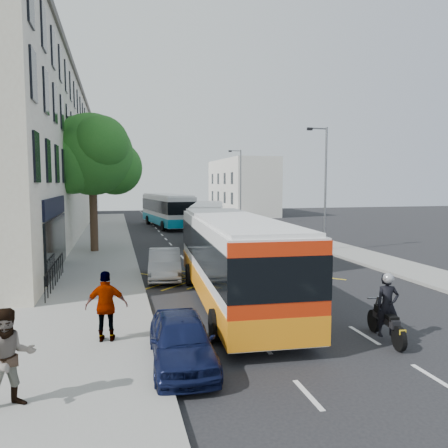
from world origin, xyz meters
TOP-DOWN VIEW (x-y plane):
  - ground at (0.00, 0.00)m, footprint 120.00×120.00m
  - pavement_left at (-8.50, 15.00)m, footprint 5.00×70.00m
  - pavement_right at (7.50, 15.00)m, footprint 3.00×70.00m
  - terrace_main at (-14.00, 24.49)m, footprint 8.30×45.00m
  - terrace_far at (-14.00, 55.00)m, footprint 8.00×20.00m
  - building_right at (11.00, 48.00)m, footprint 6.00×18.00m
  - street_tree at (-8.51, 14.97)m, footprint 6.30×5.70m
  - lamp_near at (6.20, 12.00)m, footprint 1.45×0.15m
  - lamp_far at (6.20, 32.00)m, footprint 1.45×0.15m
  - railings at (-9.70, 5.30)m, footprint 0.08×5.60m
  - bus_near at (-2.87, 1.37)m, footprint 3.43×11.78m
  - bus_mid at (-0.03, 19.50)m, footprint 4.82×10.67m
  - bus_far at (-1.93, 31.16)m, footprint 4.27×12.30m
  - motorbike at (0.35, -3.56)m, footprint 0.76×2.23m
  - parked_car_blue at (-5.60, -3.83)m, footprint 1.70×3.88m
  - parked_car_silver at (-4.90, 6.33)m, footprint 1.91×4.34m
  - red_hatchback at (4.87, 19.47)m, footprint 1.90×4.25m
  - distant_car_grey at (-0.48, 45.68)m, footprint 2.74×5.07m
  - distant_car_silver at (5.11, 34.60)m, footprint 1.72×4.18m
  - distant_car_dark at (5.50, 47.02)m, footprint 1.32×3.61m
  - pedestrian_near at (-9.17, -5.33)m, footprint 1.17×1.06m
  - pedestrian_far at (-7.42, -2.03)m, footprint 1.19×0.58m

SIDE VIEW (x-z plane):
  - ground at x=0.00m, z-range 0.00..0.00m
  - pavement_left at x=-8.50m, z-range 0.00..0.15m
  - pavement_right at x=7.50m, z-range 0.00..0.15m
  - distant_car_dark at x=5.50m, z-range 0.00..1.18m
  - red_hatchback at x=4.87m, z-range 0.00..1.21m
  - parked_car_blue at x=-5.60m, z-range 0.00..1.30m
  - distant_car_grey at x=-0.48m, z-range 0.00..1.35m
  - parked_car_silver at x=-4.90m, z-range 0.00..1.39m
  - distant_car_silver at x=5.11m, z-range 0.00..1.42m
  - railings at x=-9.70m, z-range 0.15..1.29m
  - motorbike at x=0.35m, z-range -0.06..1.93m
  - pedestrian_far at x=-7.42m, z-range 0.15..2.12m
  - pedestrian_near at x=-9.17m, z-range 0.15..2.13m
  - bus_mid at x=-0.03m, z-range 0.08..3.00m
  - bus_near at x=-2.87m, z-range 0.09..3.36m
  - bus_far at x=-1.93m, z-range 0.09..3.48m
  - building_right at x=11.00m, z-range 0.00..8.00m
  - lamp_near at x=6.20m, z-range 0.62..8.62m
  - lamp_far at x=6.20m, z-range 0.62..8.62m
  - terrace_far at x=-14.00m, z-range 0.00..10.00m
  - street_tree at x=-8.51m, z-range 1.89..10.69m
  - terrace_main at x=-14.00m, z-range 0.01..13.51m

